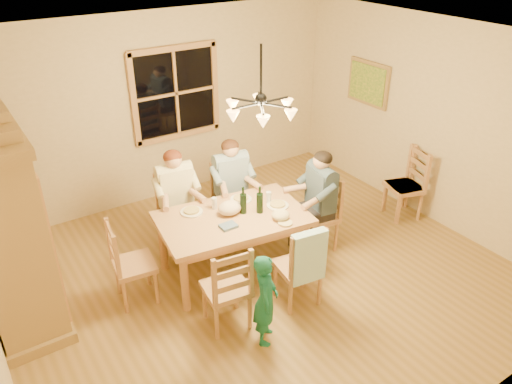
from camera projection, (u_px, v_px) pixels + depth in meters
floor at (260, 276)px, 5.91m from camera, size 5.50×5.50×0.00m
ceiling at (261, 44)px, 4.62m from camera, size 5.50×5.00×0.02m
wall_back at (163, 109)px, 7.10m from camera, size 5.50×0.02×2.70m
wall_right at (433, 123)px, 6.59m from camera, size 0.02×5.00×2.70m
window at (176, 93)px, 7.08m from camera, size 1.30×0.06×1.30m
painting at (368, 83)px, 7.34m from camera, size 0.06×0.78×0.64m
chandelier at (261, 108)px, 4.92m from camera, size 0.77×0.68×0.71m
armoire at (7, 231)px, 4.83m from camera, size 0.66×1.40×2.30m
dining_table at (233, 224)px, 5.69m from camera, size 1.79×1.23×0.76m
chair_far_left at (179, 225)px, 6.33m from camera, size 0.49×0.48×0.99m
chair_far_right at (232, 212)px, 6.61m from camera, size 0.49×0.48×0.99m
chair_near_left at (227, 300)px, 5.08m from camera, size 0.49×0.48×0.99m
chair_near_right at (297, 278)px, 5.40m from camera, size 0.49×0.48×0.99m
chair_end_left at (136, 276)px, 5.42m from camera, size 0.48×0.49×0.99m
chair_end_right at (317, 226)px, 6.30m from camera, size 0.48×0.49×0.99m
adult_woman at (175, 188)px, 6.07m from camera, size 0.43×0.47×0.87m
adult_plaid_man at (231, 176)px, 6.35m from camera, size 0.43×0.47×0.87m
adult_slate_man at (320, 189)px, 6.05m from camera, size 0.47×0.43×0.87m
towel at (308, 257)px, 5.06m from camera, size 0.39×0.15×0.58m
wine_bottle_a at (243, 200)px, 5.63m from camera, size 0.08×0.08×0.33m
wine_bottle_b at (260, 200)px, 5.64m from camera, size 0.08×0.08×0.33m
plate_woman at (192, 212)px, 5.71m from camera, size 0.26×0.26×0.02m
plate_plaid at (241, 199)px, 5.97m from camera, size 0.26×0.26×0.02m
plate_slate at (278, 206)px, 5.84m from camera, size 0.26×0.26×0.02m
wine_glass_a at (214, 203)px, 5.76m from camera, size 0.06×0.06×0.14m
wine_glass_b at (269, 197)px, 5.89m from camera, size 0.06×0.06×0.14m
cap at (281, 215)px, 5.56m from camera, size 0.20×0.20×0.11m
napkin at (228, 226)px, 5.43m from camera, size 0.20×0.16×0.03m
cloth_bundle at (230, 208)px, 5.66m from camera, size 0.28×0.22×0.15m
child at (266, 299)px, 4.80m from camera, size 0.41×0.43×1.00m
chair_spare_front at (402, 196)px, 7.00m from camera, size 0.50×0.52×0.99m
chair_spare_back at (403, 197)px, 6.99m from camera, size 0.54×0.56×0.99m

